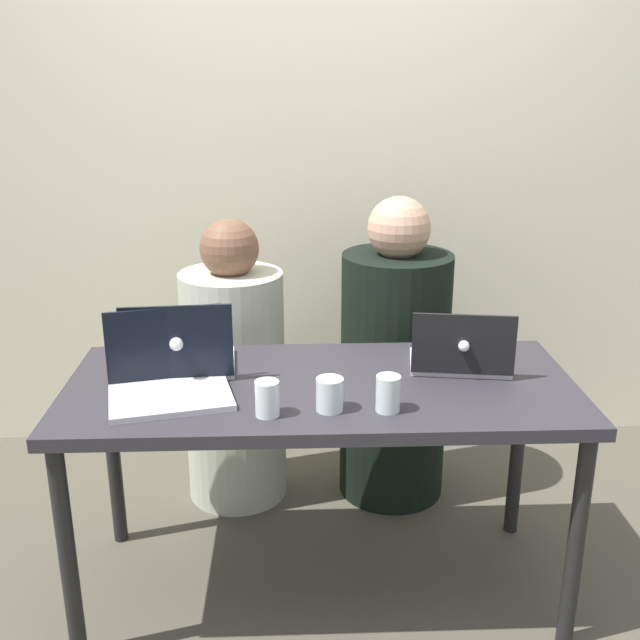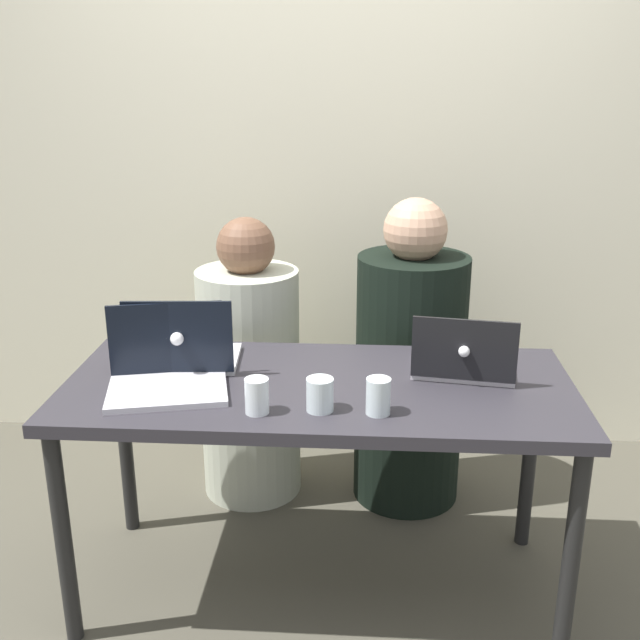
% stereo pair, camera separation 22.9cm
% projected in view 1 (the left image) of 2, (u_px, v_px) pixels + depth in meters
% --- Properties ---
extents(ground_plane, '(12.00, 12.00, 0.00)m').
position_uv_depth(ground_plane, '(321.00, 585.00, 2.53)').
color(ground_plane, '#4E4A3E').
extents(back_wall, '(4.50, 0.10, 2.62)m').
position_uv_depth(back_wall, '(310.00, 153.00, 3.21)').
color(back_wall, beige).
rests_on(back_wall, ground).
extents(desk, '(1.56, 0.68, 0.74)m').
position_uv_depth(desk, '(321.00, 404.00, 2.31)').
color(desk, '#2D2B31').
rests_on(desk, ground).
extents(person_on_left, '(0.41, 0.41, 1.13)m').
position_uv_depth(person_on_left, '(234.00, 378.00, 2.93)').
color(person_on_left, '#B4B9A3').
rests_on(person_on_left, ground).
extents(person_on_right, '(0.52, 0.52, 1.21)m').
position_uv_depth(person_on_right, '(394.00, 367.00, 2.94)').
color(person_on_right, black).
rests_on(person_on_right, ground).
extents(laptop_front_left, '(0.39, 0.32, 0.24)m').
position_uv_depth(laptop_front_left, '(169.00, 378.00, 2.19)').
color(laptop_front_left, silver).
rests_on(laptop_front_left, desk).
extents(laptop_back_right, '(0.34, 0.26, 0.21)m').
position_uv_depth(laptop_back_right, '(461.00, 357.00, 2.37)').
color(laptop_back_right, silver).
rests_on(laptop_back_right, desk).
extents(laptop_back_left, '(0.35, 0.30, 0.25)m').
position_uv_depth(laptop_back_left, '(180.00, 357.00, 2.35)').
color(laptop_back_left, silver).
rests_on(laptop_back_left, desk).
extents(water_glass_center, '(0.08, 0.08, 0.10)m').
position_uv_depth(water_glass_center, '(330.00, 396.00, 2.09)').
color(water_glass_center, silver).
rests_on(water_glass_center, desk).
extents(water_glass_left, '(0.07, 0.07, 0.10)m').
position_uv_depth(water_glass_left, '(267.00, 401.00, 2.06)').
color(water_glass_left, white).
rests_on(water_glass_left, desk).
extents(water_glass_right, '(0.07, 0.07, 0.10)m').
position_uv_depth(water_glass_right, '(388.00, 396.00, 2.09)').
color(water_glass_right, silver).
rests_on(water_glass_right, desk).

